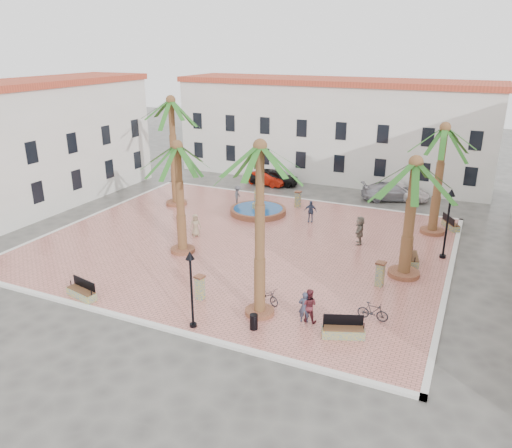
% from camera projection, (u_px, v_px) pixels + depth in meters
% --- Properties ---
extents(ground, '(120.00, 120.00, 0.00)m').
position_uv_depth(ground, '(242.00, 244.00, 33.33)').
color(ground, '#56544F').
rests_on(ground, ground).
extents(plaza, '(26.00, 22.00, 0.15)m').
position_uv_depth(plaza, '(242.00, 243.00, 33.30)').
color(plaza, '#CE786B').
rests_on(plaza, ground).
extents(kerb_n, '(26.30, 0.30, 0.16)m').
position_uv_depth(kerb_n, '(299.00, 199.00, 42.70)').
color(kerb_n, silver).
rests_on(kerb_n, ground).
extents(kerb_s, '(26.30, 0.30, 0.16)m').
position_uv_depth(kerb_s, '(142.00, 322.00, 23.90)').
color(kerb_s, silver).
rests_on(kerb_s, ground).
extents(kerb_e, '(0.30, 22.30, 0.16)m').
position_uv_depth(kerb_e, '(448.00, 279.00, 28.21)').
color(kerb_e, silver).
rests_on(kerb_e, ground).
extents(kerb_w, '(0.30, 22.30, 0.16)m').
position_uv_depth(kerb_w, '(91.00, 217.00, 38.39)').
color(kerb_w, silver).
rests_on(kerb_w, ground).
extents(building_north, '(30.40, 7.40, 9.50)m').
position_uv_depth(building_north, '(332.00, 129.00, 48.78)').
color(building_north, silver).
rests_on(building_north, ground).
extents(building_west, '(6.40, 24.40, 10.00)m').
position_uv_depth(building_west, '(24.00, 147.00, 39.05)').
color(building_west, silver).
rests_on(building_west, ground).
extents(fountain, '(4.35, 4.35, 2.25)m').
position_uv_depth(fountain, '(258.00, 210.00, 38.84)').
color(fountain, brown).
rests_on(fountain, plaza).
extents(palm_nw, '(5.54, 5.54, 8.78)m').
position_uv_depth(palm_nw, '(171.00, 112.00, 38.55)').
color(palm_nw, brown).
rests_on(palm_nw, plaza).
extents(palm_sw, '(5.04, 5.04, 7.15)m').
position_uv_depth(palm_sw, '(178.00, 159.00, 29.77)').
color(palm_sw, brown).
rests_on(palm_sw, plaza).
extents(palm_s, '(4.69, 4.69, 8.63)m').
position_uv_depth(palm_s, '(260.00, 165.00, 21.98)').
color(palm_s, brown).
rests_on(palm_s, plaza).
extents(palm_e, '(5.81, 5.81, 6.99)m').
position_uv_depth(palm_e, '(414.00, 179.00, 26.60)').
color(palm_e, brown).
rests_on(palm_e, plaza).
extents(palm_ne, '(5.40, 5.40, 7.71)m').
position_uv_depth(palm_ne, '(444.00, 141.00, 32.76)').
color(palm_ne, brown).
rests_on(palm_ne, plaza).
extents(bench_s, '(1.93, 0.93, 0.98)m').
position_uv_depth(bench_s, '(82.00, 293.00, 25.97)').
color(bench_s, gray).
rests_on(bench_s, plaza).
extents(bench_se, '(2.00, 1.24, 1.01)m').
position_uv_depth(bench_se, '(343.00, 331.00, 22.49)').
color(bench_se, gray).
rests_on(bench_se, plaza).
extents(bench_e, '(0.94, 1.92, 0.97)m').
position_uv_depth(bench_e, '(413.00, 258.00, 30.11)').
color(bench_e, gray).
rests_on(bench_e, plaza).
extents(bench_ne, '(1.41, 1.85, 0.96)m').
position_uv_depth(bench_ne, '(450.00, 225.00, 35.70)').
color(bench_ne, gray).
rests_on(bench_ne, plaza).
extents(lamppost_s, '(0.42, 0.42, 3.83)m').
position_uv_depth(lamppost_s, '(191.00, 276.00, 22.52)').
color(lamppost_s, black).
rests_on(lamppost_s, plaza).
extents(lamppost_e, '(0.48, 0.48, 4.43)m').
position_uv_depth(lamppost_e, '(449.00, 212.00, 29.89)').
color(lamppost_e, black).
rests_on(lamppost_e, plaza).
extents(bollard_se, '(0.55, 0.55, 1.33)m').
position_uv_depth(bollard_se, '(200.00, 287.00, 25.69)').
color(bollard_se, gray).
rests_on(bollard_se, plaza).
extents(bollard_n, '(0.54, 0.54, 1.33)m').
position_uv_depth(bollard_n, '(298.00, 199.00, 40.18)').
color(bollard_n, gray).
rests_on(bollard_n, plaza).
extents(bollard_e, '(0.57, 0.57, 1.41)m').
position_uv_depth(bollard_e, '(380.00, 274.00, 27.09)').
color(bollard_e, gray).
rests_on(bollard_e, plaza).
extents(litter_bin, '(0.38, 0.38, 0.75)m').
position_uv_depth(litter_bin, '(254.00, 322.00, 23.08)').
color(litter_bin, black).
rests_on(litter_bin, plaza).
extents(cyclist_a, '(0.66, 0.53, 1.58)m').
position_uv_depth(cyclist_a, '(304.00, 307.00, 23.53)').
color(cyclist_a, '#31364A').
rests_on(cyclist_a, plaza).
extents(bicycle_a, '(1.74, 1.18, 0.87)m').
position_uv_depth(bicycle_a, '(267.00, 295.00, 25.41)').
color(bicycle_a, black).
rests_on(bicycle_a, plaza).
extents(cyclist_b, '(0.84, 0.66, 1.68)m').
position_uv_depth(cyclist_b, '(309.00, 305.00, 23.59)').
color(cyclist_b, '#5A1F28').
rests_on(cyclist_b, plaza).
extents(bicycle_b, '(1.50, 0.46, 0.90)m').
position_uv_depth(bicycle_b, '(373.00, 311.00, 23.82)').
color(bicycle_b, black).
rests_on(bicycle_b, plaza).
extents(pedestrian_fountain_a, '(0.89, 0.89, 1.56)m').
position_uv_depth(pedestrian_fountain_a, '(195.00, 225.00, 34.13)').
color(pedestrian_fountain_a, '#957D5F').
rests_on(pedestrian_fountain_a, plaza).
extents(pedestrian_fountain_b, '(1.01, 0.56, 1.63)m').
position_uv_depth(pedestrian_fountain_b, '(310.00, 211.00, 36.82)').
color(pedestrian_fountain_b, '#3C4663').
rests_on(pedestrian_fountain_b, plaza).
extents(pedestrian_north, '(0.78, 1.13, 1.60)m').
position_uv_depth(pedestrian_north, '(238.00, 195.00, 40.81)').
color(pedestrian_north, '#454448').
rests_on(pedestrian_north, plaza).
extents(pedestrian_east, '(0.92, 1.85, 1.91)m').
position_uv_depth(pedestrian_east, '(360.00, 230.00, 32.72)').
color(pedestrian_east, '#6E6658').
rests_on(pedestrian_east, plaza).
extents(car_black, '(4.75, 2.47, 1.55)m').
position_uv_depth(car_black, '(274.00, 177.00, 47.03)').
color(car_black, black).
rests_on(car_black, ground).
extents(car_red, '(4.18, 2.01, 1.32)m').
position_uv_depth(car_red, '(266.00, 178.00, 47.08)').
color(car_red, '#921407').
rests_on(car_red, ground).
extents(car_silver, '(5.54, 4.04, 1.49)m').
position_uv_depth(car_silver, '(392.00, 192.00, 42.51)').
color(car_silver, '#A2A1A9').
rests_on(car_silver, ground).
extents(car_white, '(4.89, 2.47, 1.33)m').
position_uv_depth(car_white, '(401.00, 192.00, 42.67)').
color(car_white, white).
rests_on(car_white, ground).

